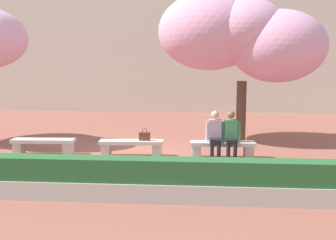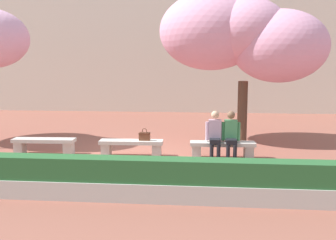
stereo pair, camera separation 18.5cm
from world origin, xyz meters
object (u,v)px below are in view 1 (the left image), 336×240
stone_bench_west_end (43,144)px  person_seated_right (231,133)px  cherry_tree_main (240,36)px  stone_bench_near_west (131,146)px  stone_bench_center (223,147)px  handbag (145,136)px  person_seated_left (215,133)px

stone_bench_west_end → person_seated_right: bearing=-0.6°
cherry_tree_main → stone_bench_near_west: bearing=-143.2°
stone_bench_center → handbag: 2.15m
stone_bench_near_west → person_seated_right: (2.72, -0.05, 0.40)m
stone_bench_center → person_seated_right: person_seated_right is taller
person_seated_right → handbag: 2.35m
stone_bench_west_end → cherry_tree_main: bearing=22.5°
person_seated_left → person_seated_right: (0.43, 0.00, 0.00)m
stone_bench_near_west → cherry_tree_main: (3.11, 2.33, 3.11)m
stone_bench_center → handbag: handbag is taller
stone_bench_west_end → person_seated_right: size_ratio=1.37×
person_seated_right → cherry_tree_main: 3.64m
person_seated_left → cherry_tree_main: (0.82, 2.39, 2.71)m
person_seated_left → handbag: 1.93m
stone_bench_west_end → cherry_tree_main: 6.83m
person_seated_right → handbag: person_seated_right is taller
stone_bench_center → person_seated_right: (0.21, -0.05, 0.40)m
stone_bench_near_west → person_seated_right: bearing=-1.1°
person_seated_left → stone_bench_west_end: bearing=179.4°
person_seated_left → person_seated_right: 0.43m
cherry_tree_main → stone_bench_center: bearing=-104.6°
person_seated_left → person_seated_right: bearing=0.0°
person_seated_right → handbag: (-2.35, 0.06, -0.12)m
person_seated_left → stone_bench_center: bearing=14.2°
person_seated_right → stone_bench_west_end: bearing=179.4°
stone_bench_near_west → person_seated_left: person_seated_left is taller
stone_bench_center → cherry_tree_main: 3.94m
stone_bench_west_end → stone_bench_center: 5.01m
stone_bench_near_west → handbag: bearing=1.4°
person_seated_left → cherry_tree_main: size_ratio=0.24×
handbag → person_seated_right: bearing=-1.5°
stone_bench_near_west → person_seated_left: (2.29, -0.05, 0.40)m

